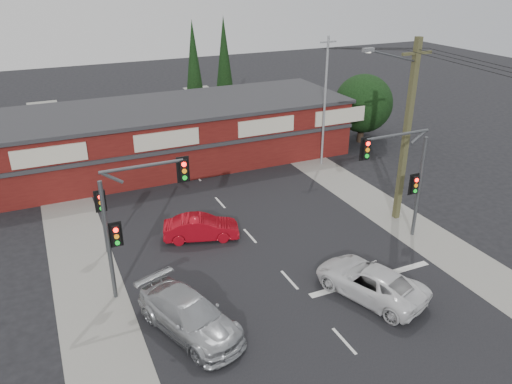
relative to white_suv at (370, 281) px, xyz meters
name	(u,v)px	position (x,y,z in m)	size (l,w,h in m)	color
ground	(289,280)	(-2.66, 2.44, -0.69)	(120.00, 120.00, 0.00)	black
road_strip	(246,232)	(-2.66, 7.44, -0.69)	(14.00, 70.00, 0.01)	black
verge_left	(83,267)	(-11.16, 7.44, -0.68)	(3.00, 70.00, 0.02)	gray
verge_right	(374,203)	(5.84, 7.44, -0.68)	(3.00, 70.00, 0.02)	gray
stop_line	(371,278)	(0.84, 0.94, -0.68)	(6.50, 0.35, 0.01)	silver
white_suv	(370,281)	(0.00, 0.00, 0.00)	(2.31, 5.00, 1.39)	silver
silver_suv	(190,315)	(-7.86, 0.96, 0.05)	(2.10, 5.16, 1.50)	#ABADB0
red_sedan	(201,228)	(-5.09, 7.74, -0.05)	(1.36, 3.91, 1.29)	#A30A15
lane_dashes	(250,236)	(-2.66, 6.90, -0.68)	(0.12, 46.53, 0.01)	silver
shop_building	(167,134)	(-3.65, 19.42, 1.44)	(27.30, 8.40, 4.22)	#4F110F
tree_cluster	(362,106)	(12.03, 17.88, 2.20)	(5.90, 5.10, 5.50)	#2D2116
conifer_near	(194,66)	(0.84, 26.44, 4.78)	(1.80, 1.80, 9.25)	#2D2116
conifer_far	(224,59)	(4.34, 28.44, 4.78)	(1.80, 1.80, 9.25)	#2D2116
traffic_mast_left	(131,212)	(-9.09, 4.44, 3.23)	(3.77, 0.27, 5.97)	#47494C
traffic_mast_right	(404,170)	(4.20, 3.44, 3.25)	(3.96, 0.27, 5.97)	#47494C
pedestal_signal	(101,209)	(-9.86, 8.44, 1.71)	(0.55, 0.27, 3.38)	#47494C
utility_pole	(405,127)	(5.70, 5.42, 4.70)	(4.38, 0.59, 10.00)	brown
steel_pole	(325,100)	(6.34, 14.44, 4.01)	(1.20, 0.16, 9.00)	gray
power_lines	(507,77)	(5.82, -0.03, 8.35)	(2.01, 29.00, 1.22)	black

